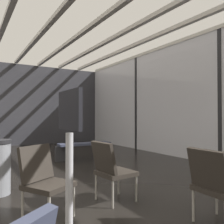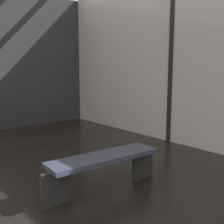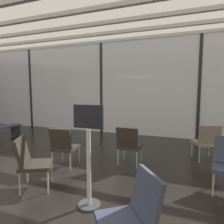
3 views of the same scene
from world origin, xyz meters
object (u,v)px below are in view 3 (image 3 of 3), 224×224
(parked_airplane, at_px, (119,84))
(lounge_chair_4, at_px, (64,145))
(lounge_chair_5, at_px, (31,160))
(lounge_chair_0, at_px, (207,140))
(lounge_chair_2, at_px, (129,143))
(info_sign, at_px, (89,160))
(lounge_chair_1, at_px, (134,213))

(parked_airplane, distance_m, lounge_chair_4, 9.01)
(lounge_chair_4, distance_m, lounge_chair_5, 0.97)
(lounge_chair_0, bearing_deg, lounge_chair_2, 8.30)
(info_sign, bearing_deg, lounge_chair_0, 56.75)
(lounge_chair_0, relative_size, lounge_chair_5, 1.00)
(lounge_chair_1, bearing_deg, info_sign, -166.08)
(info_sign, bearing_deg, lounge_chair_5, 174.78)
(lounge_chair_2, bearing_deg, info_sign, 88.56)
(lounge_chair_0, relative_size, info_sign, 0.60)
(parked_airplane, relative_size, info_sign, 8.55)
(lounge_chair_0, height_order, lounge_chair_1, same)
(parked_airplane, height_order, lounge_chair_5, parked_airplane)
(parked_airplane, height_order, lounge_chair_2, parked_airplane)
(lounge_chair_4, relative_size, info_sign, 0.60)
(lounge_chair_4, bearing_deg, parked_airplane, -83.65)
(parked_airplane, bearing_deg, lounge_chair_2, -69.59)
(info_sign, bearing_deg, lounge_chair_1, -39.47)
(parked_airplane, distance_m, info_sign, 10.29)
(parked_airplane, bearing_deg, lounge_chair_0, -57.32)
(lounge_chair_1, relative_size, info_sign, 0.60)
(parked_airplane, xyz_separation_m, lounge_chair_2, (3.01, -8.08, -1.56))
(lounge_chair_4, distance_m, info_sign, 1.59)
(lounge_chair_1, xyz_separation_m, lounge_chair_2, (-0.73, 2.37, 0.00))
(lounge_chair_2, relative_size, lounge_chair_4, 1.00)
(parked_airplane, height_order, lounge_chair_4, parked_airplane)
(info_sign, bearing_deg, lounge_chair_2, 86.88)
(lounge_chair_0, xyz_separation_m, lounge_chair_4, (-2.86, -1.51, 0.00))
(lounge_chair_5, bearing_deg, lounge_chair_4, -28.10)
(parked_airplane, distance_m, lounge_chair_0, 8.68)
(lounge_chair_5, distance_m, info_sign, 1.15)
(parked_airplane, bearing_deg, lounge_chair_4, -78.61)
(info_sign, bearing_deg, parked_airplane, 106.60)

